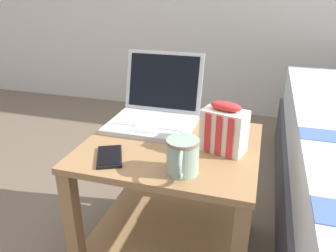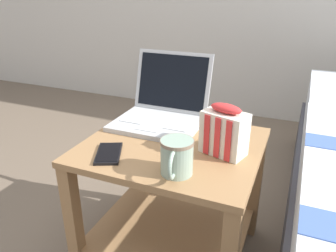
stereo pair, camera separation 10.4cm
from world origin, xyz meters
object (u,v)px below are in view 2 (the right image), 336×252
Objects in this scene: mug_front_left at (177,156)px; snack_bag at (224,132)px; cell_phone at (109,153)px; laptop at (162,109)px.

mug_front_left is 0.19m from snack_bag.
snack_bag is (0.09, 0.17, 0.02)m from mug_front_left.
cell_phone is at bearing -155.71° from snack_bag.
laptop reaches higher than mug_front_left.
laptop is 0.33m from snack_bag.
snack_bag is (0.28, -0.17, 0.03)m from laptop.
laptop is 1.92× the size of snack_bag.
snack_bag is at bearing -30.63° from laptop.
laptop is 0.32m from cell_phone.
mug_front_left reaches higher than cell_phone.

